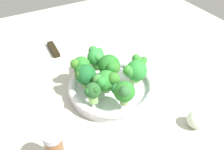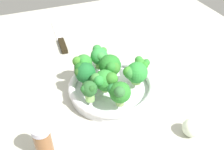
{
  "view_description": "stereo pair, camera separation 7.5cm",
  "coord_description": "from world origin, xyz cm",
  "px_view_note": "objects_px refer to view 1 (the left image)",
  "views": [
    {
      "loc": [
        30.4,
        55.24,
        53.35
      ],
      "look_at": [
        1.69,
        3.19,
        6.83
      ],
      "focal_mm": 42.48,
      "sensor_mm": 36.0,
      "label": 1
    },
    {
      "loc": [
        23.59,
        58.46,
        53.35
      ],
      "look_at": [
        1.69,
        3.19,
        6.83
      ],
      "focal_mm": 42.48,
      "sensor_mm": 36.0,
      "label": 2
    }
  ],
  "objects_px": {
    "pepper_shaker": "(54,148)",
    "bowl": "(112,88)",
    "broccoli_floret_5": "(134,71)",
    "knife": "(50,44)",
    "broccoli_floret_2": "(124,92)",
    "broccoli_floret_3": "(96,57)",
    "broccoli_floret_0": "(81,65)",
    "broccoli_floret_6": "(85,75)",
    "broccoli_floret_7": "(110,66)",
    "broccoli_floret_4": "(106,81)",
    "broccoli_floret_8": "(93,92)",
    "garlic_bulb": "(196,120)",
    "broccoli_floret_1": "(139,63)"
  },
  "relations": [
    {
      "from": "broccoli_floret_0",
      "to": "broccoli_floret_4",
      "type": "xyz_separation_m",
      "value": [
        -0.03,
        0.1,
        0.0
      ]
    },
    {
      "from": "broccoli_floret_3",
      "to": "pepper_shaker",
      "type": "height_order",
      "value": "broccoli_floret_3"
    },
    {
      "from": "broccoli_floret_3",
      "to": "knife",
      "type": "height_order",
      "value": "broccoli_floret_3"
    },
    {
      "from": "broccoli_floret_6",
      "to": "knife",
      "type": "height_order",
      "value": "broccoli_floret_6"
    },
    {
      "from": "broccoli_floret_8",
      "to": "broccoli_floret_6",
      "type": "bearing_deg",
      "value": -96.4
    },
    {
      "from": "broccoli_floret_0",
      "to": "knife",
      "type": "height_order",
      "value": "broccoli_floret_0"
    },
    {
      "from": "broccoli_floret_5",
      "to": "broccoli_floret_2",
      "type": "bearing_deg",
      "value": 40.93
    },
    {
      "from": "broccoli_floret_0",
      "to": "broccoli_floret_3",
      "type": "xyz_separation_m",
      "value": [
        -0.06,
        -0.01,
        0.01
      ]
    },
    {
      "from": "bowl",
      "to": "broccoli_floret_0",
      "type": "distance_m",
      "value": 0.11
    },
    {
      "from": "broccoli_floret_5",
      "to": "broccoli_floret_7",
      "type": "relative_size",
      "value": 0.9
    },
    {
      "from": "broccoli_floret_5",
      "to": "broccoli_floret_7",
      "type": "height_order",
      "value": "broccoli_floret_7"
    },
    {
      "from": "broccoli_floret_2",
      "to": "broccoli_floret_6",
      "type": "bearing_deg",
      "value": -61.66
    },
    {
      "from": "broccoli_floret_0",
      "to": "knife",
      "type": "relative_size",
      "value": 0.23
    },
    {
      "from": "broccoli_floret_7",
      "to": "pepper_shaker",
      "type": "relative_size",
      "value": 0.85
    },
    {
      "from": "broccoli_floret_6",
      "to": "garlic_bulb",
      "type": "xyz_separation_m",
      "value": [
        -0.2,
        0.24,
        -0.06
      ]
    },
    {
      "from": "broccoli_floret_5",
      "to": "broccoli_floret_8",
      "type": "bearing_deg",
      "value": 8.65
    },
    {
      "from": "broccoli_floret_3",
      "to": "broccoli_floret_8",
      "type": "bearing_deg",
      "value": 60.49
    },
    {
      "from": "broccoli_floret_0",
      "to": "garlic_bulb",
      "type": "xyz_separation_m",
      "value": [
        -0.19,
        0.3,
        -0.05
      ]
    },
    {
      "from": "broccoli_floret_6",
      "to": "broccoli_floret_3",
      "type": "bearing_deg",
      "value": -135.77
    },
    {
      "from": "broccoli_floret_3",
      "to": "broccoli_floret_7",
      "type": "relative_size",
      "value": 0.86
    },
    {
      "from": "broccoli_floret_3",
      "to": "broccoli_floret_0",
      "type": "bearing_deg",
      "value": 11.21
    },
    {
      "from": "broccoli_floret_2",
      "to": "broccoli_floret_5",
      "type": "xyz_separation_m",
      "value": [
        -0.08,
        -0.07,
        -0.0
      ]
    },
    {
      "from": "broccoli_floret_3",
      "to": "broccoli_floret_6",
      "type": "distance_m",
      "value": 0.09
    },
    {
      "from": "bowl",
      "to": "broccoli_floret_0",
      "type": "xyz_separation_m",
      "value": [
        0.06,
        -0.08,
        0.06
      ]
    },
    {
      "from": "broccoli_floret_1",
      "to": "broccoli_floret_8",
      "type": "bearing_deg",
      "value": 17.02
    },
    {
      "from": "broccoli_floret_1",
      "to": "garlic_bulb",
      "type": "height_order",
      "value": "broccoli_floret_1"
    },
    {
      "from": "broccoli_floret_2",
      "to": "bowl",
      "type": "bearing_deg",
      "value": -99.52
    },
    {
      "from": "broccoli_floret_7",
      "to": "garlic_bulb",
      "type": "relative_size",
      "value": 1.74
    },
    {
      "from": "bowl",
      "to": "pepper_shaker",
      "type": "bearing_deg",
      "value": 32.83
    },
    {
      "from": "broccoli_floret_6",
      "to": "broccoli_floret_8",
      "type": "distance_m",
      "value": 0.07
    },
    {
      "from": "broccoli_floret_0",
      "to": "broccoli_floret_4",
      "type": "height_order",
      "value": "broccoli_floret_4"
    },
    {
      "from": "broccoli_floret_4",
      "to": "broccoli_floret_8",
      "type": "height_order",
      "value": "broccoli_floret_4"
    },
    {
      "from": "broccoli_floret_0",
      "to": "broccoli_floret_4",
      "type": "relative_size",
      "value": 0.88
    },
    {
      "from": "broccoli_floret_5",
      "to": "bowl",
      "type": "bearing_deg",
      "value": -20.71
    },
    {
      "from": "broccoli_floret_7",
      "to": "knife",
      "type": "height_order",
      "value": "broccoli_floret_7"
    },
    {
      "from": "broccoli_floret_5",
      "to": "knife",
      "type": "bearing_deg",
      "value": -70.33
    },
    {
      "from": "broccoli_floret_2",
      "to": "garlic_bulb",
      "type": "bearing_deg",
      "value": 137.5
    },
    {
      "from": "broccoli_floret_0",
      "to": "broccoli_floret_6",
      "type": "height_order",
      "value": "broccoli_floret_6"
    },
    {
      "from": "broccoli_floret_2",
      "to": "pepper_shaker",
      "type": "distance_m",
      "value": 0.22
    },
    {
      "from": "broccoli_floret_4",
      "to": "broccoli_floret_6",
      "type": "xyz_separation_m",
      "value": [
        0.04,
        -0.05,
        0.0
      ]
    },
    {
      "from": "broccoli_floret_5",
      "to": "pepper_shaker",
      "type": "xyz_separation_m",
      "value": [
        0.29,
        0.12,
        -0.03
      ]
    },
    {
      "from": "broccoli_floret_3",
      "to": "broccoli_floret_5",
      "type": "bearing_deg",
      "value": 121.14
    },
    {
      "from": "pepper_shaker",
      "to": "bowl",
      "type": "bearing_deg",
      "value": -147.17
    },
    {
      "from": "pepper_shaker",
      "to": "knife",
      "type": "bearing_deg",
      "value": -106.71
    },
    {
      "from": "broccoli_floret_6",
      "to": "broccoli_floret_1",
      "type": "bearing_deg",
      "value": 175.99
    },
    {
      "from": "broccoli_floret_4",
      "to": "broccoli_floret_7",
      "type": "distance_m",
      "value": 0.06
    },
    {
      "from": "broccoli_floret_4",
      "to": "garlic_bulb",
      "type": "bearing_deg",
      "value": 129.44
    },
    {
      "from": "broccoli_floret_5",
      "to": "knife",
      "type": "height_order",
      "value": "broccoli_floret_5"
    },
    {
      "from": "bowl",
      "to": "broccoli_floret_4",
      "type": "relative_size",
      "value": 3.67
    },
    {
      "from": "broccoli_floret_8",
      "to": "knife",
      "type": "bearing_deg",
      "value": -91.08
    }
  ]
}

